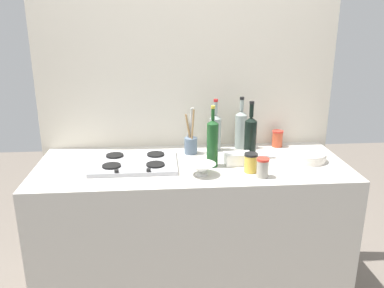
% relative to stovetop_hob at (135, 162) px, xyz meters
% --- Properties ---
extents(counter_block, '(1.80, 0.70, 0.90)m').
position_rel_stovetop_hob_xyz_m(counter_block, '(0.33, -0.01, -0.46)').
color(counter_block, beige).
rests_on(counter_block, ground).
extents(backsplash_panel, '(1.90, 0.06, 2.18)m').
position_rel_stovetop_hob_xyz_m(backsplash_panel, '(0.33, 0.37, 0.18)').
color(backsplash_panel, beige).
rests_on(backsplash_panel, ground).
extents(stovetop_hob, '(0.49, 0.38, 0.04)m').
position_rel_stovetop_hob_xyz_m(stovetop_hob, '(0.00, 0.00, 0.00)').
color(stovetop_hob, '#B2B2B7').
rests_on(stovetop_hob, counter_block).
extents(plate_stack, '(0.20, 0.20, 0.05)m').
position_rel_stovetop_hob_xyz_m(plate_stack, '(1.03, -0.02, 0.01)').
color(plate_stack, silver).
rests_on(plate_stack, counter_block).
extents(wine_bottle_leftmost, '(0.07, 0.07, 0.35)m').
position_rel_stovetop_hob_xyz_m(wine_bottle_leftmost, '(0.45, -0.06, 0.13)').
color(wine_bottle_leftmost, '#19471E').
rests_on(wine_bottle_leftmost, counter_block).
extents(wine_bottle_mid_left, '(0.07, 0.07, 0.33)m').
position_rel_stovetop_hob_xyz_m(wine_bottle_mid_left, '(0.50, 0.22, 0.11)').
color(wine_bottle_mid_left, gray).
rests_on(wine_bottle_mid_left, counter_block).
extents(wine_bottle_mid_right, '(0.07, 0.07, 0.35)m').
position_rel_stovetop_hob_xyz_m(wine_bottle_mid_right, '(0.69, 0.06, 0.12)').
color(wine_bottle_mid_right, black).
rests_on(wine_bottle_mid_right, counter_block).
extents(wine_bottle_rightmost, '(0.08, 0.08, 0.34)m').
position_rel_stovetop_hob_xyz_m(wine_bottle_rightmost, '(0.67, 0.26, 0.12)').
color(wine_bottle_rightmost, gray).
rests_on(wine_bottle_rightmost, counter_block).
extents(mixing_bowl, '(0.15, 0.15, 0.06)m').
position_rel_stovetop_hob_xyz_m(mixing_bowl, '(0.37, -0.19, 0.02)').
color(mixing_bowl, white).
rests_on(mixing_bowl, counter_block).
extents(butter_dish, '(0.16, 0.10, 0.07)m').
position_rel_stovetop_hob_xyz_m(butter_dish, '(0.60, -0.04, 0.02)').
color(butter_dish, white).
rests_on(butter_dish, counter_block).
extents(utensil_crock, '(0.08, 0.08, 0.29)m').
position_rel_stovetop_hob_xyz_m(utensil_crock, '(0.34, 0.17, 0.06)').
color(utensil_crock, slate).
rests_on(utensil_crock, counter_block).
extents(condiment_jar_front, '(0.07, 0.07, 0.11)m').
position_rel_stovetop_hob_xyz_m(condiment_jar_front, '(0.64, -0.17, 0.04)').
color(condiment_jar_front, gold).
rests_on(condiment_jar_front, counter_block).
extents(condiment_jar_rear, '(0.07, 0.07, 0.11)m').
position_rel_stovetop_hob_xyz_m(condiment_jar_rear, '(0.92, 0.26, 0.04)').
color(condiment_jar_rear, '#C64C2D').
rests_on(condiment_jar_rear, counter_block).
extents(condiment_jar_spare, '(0.07, 0.07, 0.11)m').
position_rel_stovetop_hob_xyz_m(condiment_jar_spare, '(0.69, -0.25, 0.04)').
color(condiment_jar_spare, '#9E998C').
rests_on(condiment_jar_spare, counter_block).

